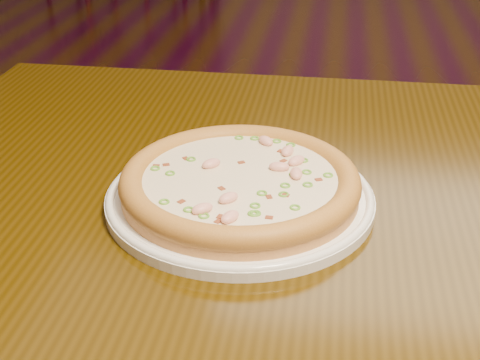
# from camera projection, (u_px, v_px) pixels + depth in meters

# --- Properties ---
(ground) EXTENTS (9.00, 9.00, 0.00)m
(ground) POSITION_uv_depth(u_px,v_px,m) (453.00, 299.00, 1.81)
(ground) COLOR black
(hero_table) EXTENTS (1.20, 0.80, 0.75)m
(hero_table) POSITION_uv_depth(u_px,v_px,m) (339.00, 257.00, 0.85)
(hero_table) COLOR black
(hero_table) RESTS_ON ground
(plate) EXTENTS (0.31, 0.31, 0.02)m
(plate) POSITION_uv_depth(u_px,v_px,m) (240.00, 196.00, 0.77)
(plate) COLOR white
(plate) RESTS_ON hero_table
(pizza) EXTENTS (0.28, 0.28, 0.03)m
(pizza) POSITION_uv_depth(u_px,v_px,m) (240.00, 182.00, 0.76)
(pizza) COLOR #CB8E48
(pizza) RESTS_ON plate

